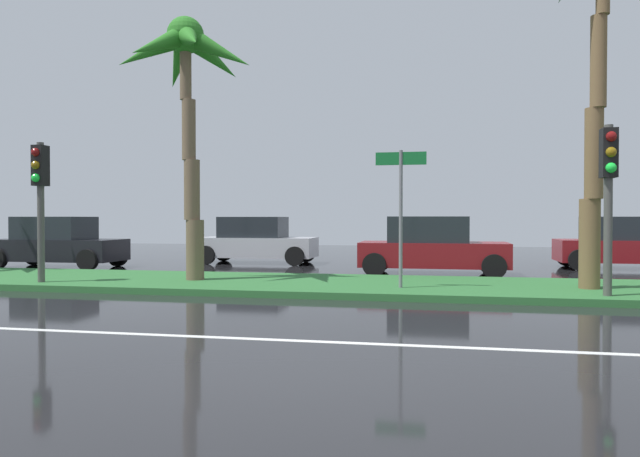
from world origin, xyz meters
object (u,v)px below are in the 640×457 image
object	(u,v)px
traffic_signal_median_left	(40,186)
traffic_signal_median_right	(609,178)
car_in_traffic_fourth	(625,244)
palm_tree_mid_left	(186,69)
street_name_sign	(401,199)
car_in_traffic_leading	(58,243)
car_in_traffic_second	(256,241)
car_in_traffic_third	(432,247)

from	to	relation	value
traffic_signal_median_left	traffic_signal_median_right	world-z (taller)	traffic_signal_median_right
traffic_signal_median_left	car_in_traffic_fourth	distance (m)	17.50
palm_tree_mid_left	street_name_sign	distance (m)	6.22
palm_tree_mid_left	traffic_signal_median_right	distance (m)	9.83
car_in_traffic_leading	car_in_traffic_second	world-z (taller)	same
palm_tree_mid_left	car_in_traffic_third	size ratio (longest dim) A/B	1.50
car_in_traffic_fourth	car_in_traffic_leading	bearing A→B (deg)	-170.78
traffic_signal_median_left	street_name_sign	bearing A→B (deg)	3.72
traffic_signal_median_right	car_in_traffic_third	xyz separation A→B (m)	(-3.42, 5.32, -1.62)
traffic_signal_median_right	car_in_traffic_leading	size ratio (longest dim) A/B	0.78
car_in_traffic_third	traffic_signal_median_right	bearing A→B (deg)	-57.27
traffic_signal_median_left	car_in_traffic_leading	distance (m)	6.52
palm_tree_mid_left	traffic_signal_median_left	world-z (taller)	palm_tree_mid_left
palm_tree_mid_left	traffic_signal_median_right	size ratio (longest dim) A/B	1.94
traffic_signal_median_left	traffic_signal_median_right	bearing A→B (deg)	-0.19
car_in_traffic_third	car_in_traffic_leading	bearing A→B (deg)	179.64
traffic_signal_median_left	car_in_traffic_third	xyz separation A→B (m)	(9.09, 5.28, -1.61)
car_in_traffic_second	street_name_sign	bearing A→B (deg)	-53.84
street_name_sign	car_in_traffic_fourth	size ratio (longest dim) A/B	0.70
car_in_traffic_second	car_in_traffic_third	world-z (taller)	same
car_in_traffic_leading	car_in_traffic_third	bearing A→B (deg)	-0.36
car_in_traffic_third	car_in_traffic_fourth	xyz separation A→B (m)	(6.20, 3.10, 0.00)
traffic_signal_median_left	car_in_traffic_leading	world-z (taller)	traffic_signal_median_left
traffic_signal_median_left	car_in_traffic_third	bearing A→B (deg)	30.17
traffic_signal_median_right	car_in_traffic_second	xyz separation A→B (m)	(-9.84, 8.51, -1.62)
traffic_signal_median_left	palm_tree_mid_left	bearing A→B (deg)	20.39
car_in_traffic_leading	traffic_signal_median_right	bearing A→B (deg)	-18.81
car_in_traffic_leading	car_in_traffic_fourth	bearing A→B (deg)	9.22
palm_tree_mid_left	car_in_traffic_second	world-z (taller)	palm_tree_mid_left
palm_tree_mid_left	car_in_traffic_fourth	world-z (taller)	palm_tree_mid_left
street_name_sign	car_in_traffic_leading	size ratio (longest dim) A/B	0.70
traffic_signal_median_right	car_in_traffic_leading	bearing A→B (deg)	161.19
traffic_signal_median_right	car_in_traffic_second	distance (m)	13.11
palm_tree_mid_left	car_in_traffic_fourth	xyz separation A→B (m)	(12.10, 7.20, -4.50)
car_in_traffic_fourth	palm_tree_mid_left	bearing A→B (deg)	-149.23
car_in_traffic_fourth	car_in_traffic_third	bearing A→B (deg)	-153.39
car_in_traffic_second	car_in_traffic_third	distance (m)	7.16
palm_tree_mid_left	car_in_traffic_fourth	distance (m)	14.78
car_in_traffic_leading	car_in_traffic_fourth	distance (m)	18.88
car_in_traffic_third	car_in_traffic_fourth	world-z (taller)	same
traffic_signal_median_left	street_name_sign	xyz separation A→B (m)	(8.45, 0.55, -0.35)
car_in_traffic_third	car_in_traffic_second	bearing A→B (deg)	153.61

